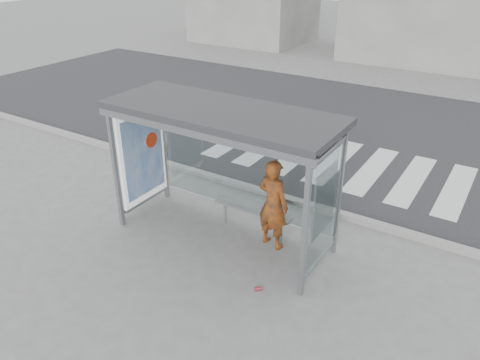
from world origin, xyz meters
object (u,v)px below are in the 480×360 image
Objects in this scene: person at (273,204)px; bus_shelter at (206,138)px; bench at (253,209)px; soda_can at (258,289)px.

bus_shelter is at bearing 20.97° from person.
person is at bearing 10.48° from bus_shelter.
bus_shelter is 1.71m from bench.
bus_shelter is 2.81m from soda_can.
bus_shelter is at bearing 149.08° from soda_can.
bench is at bearing 30.39° from bus_shelter.
soda_can is (0.45, -1.28, -0.85)m from person.
person is 0.69m from bench.
bench is (-0.54, 0.20, -0.38)m from person.
bench is 13.34× the size of soda_can.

